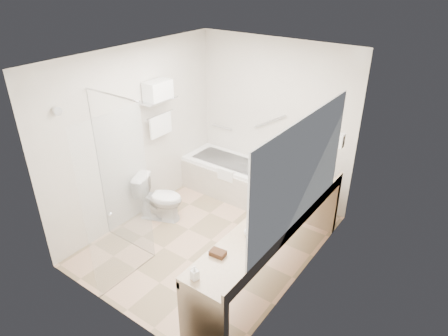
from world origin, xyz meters
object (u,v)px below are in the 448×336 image
Objects in this scene: bathtub at (233,177)px; vanity_counter at (273,235)px; toilet at (159,198)px; amenity_basket at (218,253)px; water_bottle_left at (299,185)px.

vanity_counter is (1.52, -1.39, 0.36)m from bathtub.
toilet is 2.15m from amenity_basket.
bathtub is at bearing -42.42° from toilet.
amenity_basket is at bearing -93.79° from water_bottle_left.
vanity_counter is 0.77m from water_bottle_left.
toilet is at bearing 175.91° from vanity_counter.
bathtub is 1.76m from water_bottle_left.
bathtub is 10.30× the size of amenity_basket.
bathtub is 0.59× the size of vanity_counter.
amenity_basket is at bearing -58.64° from bathtub.
water_bottle_left reaches higher than toilet.
bathtub is 1.33m from toilet.
toilet is (-0.45, -1.25, 0.06)m from bathtub.
water_bottle_left is at bearing -24.80° from bathtub.
vanity_counter is 2.00m from toilet.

